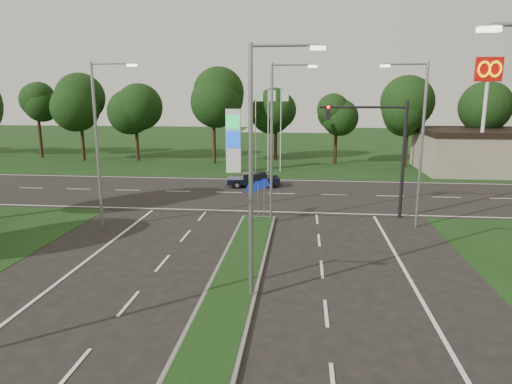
# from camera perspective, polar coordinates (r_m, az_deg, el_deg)

# --- Properties ---
(verge_far) EXTENTS (160.00, 50.00, 0.02)m
(verge_far) POSITION_cam_1_polar(r_m,az_deg,el_deg) (65.01, 3.67, 5.61)
(verge_far) COLOR black
(verge_far) RESTS_ON ground
(cross_road) EXTENTS (160.00, 12.00, 0.02)m
(cross_road) POSITION_cam_1_polar(r_m,az_deg,el_deg) (34.44, 1.51, -0.19)
(cross_road) COLOR black
(cross_road) RESTS_ON ground
(median_kerb) EXTENTS (2.00, 26.00, 0.12)m
(median_kerb) POSITION_cam_1_polar(r_m,az_deg,el_deg) (15.60, -4.53, -15.73)
(median_kerb) COLOR slate
(median_kerb) RESTS_ON ground
(commercial_building) EXTENTS (16.00, 9.00, 4.00)m
(commercial_building) POSITION_cam_1_polar(r_m,az_deg,el_deg) (49.79, 28.97, 4.45)
(commercial_building) COLOR gray
(commercial_building) RESTS_ON ground
(streetlight_median_near) EXTENTS (2.53, 0.22, 9.00)m
(streetlight_median_near) POSITION_cam_1_polar(r_m,az_deg,el_deg) (15.79, 0.07, 3.89)
(streetlight_median_near) COLOR gray
(streetlight_median_near) RESTS_ON ground
(streetlight_median_far) EXTENTS (2.53, 0.22, 9.00)m
(streetlight_median_far) POSITION_cam_1_polar(r_m,az_deg,el_deg) (25.70, 2.39, 7.06)
(streetlight_median_far) COLOR gray
(streetlight_median_far) RESTS_ON ground
(streetlight_left_far) EXTENTS (2.53, 0.22, 9.00)m
(streetlight_left_far) POSITION_cam_1_polar(r_m,az_deg,el_deg) (26.05, -18.92, 6.49)
(streetlight_left_far) COLOR gray
(streetlight_left_far) RESTS_ON ground
(streetlight_right_far) EXTENTS (2.53, 0.22, 9.00)m
(streetlight_right_far) POSITION_cam_1_polar(r_m,az_deg,el_deg) (26.38, 19.67, 6.51)
(streetlight_right_far) COLOR gray
(streetlight_right_far) RESTS_ON ground
(traffic_signal) EXTENTS (5.10, 0.42, 7.00)m
(traffic_signal) POSITION_cam_1_polar(r_m,az_deg,el_deg) (28.05, 15.45, 6.19)
(traffic_signal) COLOR black
(traffic_signal) RESTS_ON ground
(median_signs) EXTENTS (1.16, 1.76, 2.38)m
(median_signs) POSITION_cam_1_polar(r_m,az_deg,el_deg) (26.68, 0.24, -0.05)
(median_signs) COLOR gray
(median_signs) RESTS_ON ground
(gas_pylon) EXTENTS (5.80, 1.26, 8.00)m
(gas_pylon) POSITION_cam_1_polar(r_m,az_deg,el_deg) (43.27, -2.55, 6.61)
(gas_pylon) COLOR silver
(gas_pylon) RESTS_ON ground
(mcdonalds_sign) EXTENTS (2.20, 0.47, 10.40)m
(mcdonalds_sign) POSITION_cam_1_polar(r_m,az_deg,el_deg) (44.28, 26.93, 11.68)
(mcdonalds_sign) COLOR silver
(mcdonalds_sign) RESTS_ON ground
(treeline_far) EXTENTS (6.00, 6.00, 9.90)m
(treeline_far) POSITION_cam_1_polar(r_m,az_deg,el_deg) (49.54, 3.16, 11.52)
(treeline_far) COLOR black
(treeline_far) RESTS_ON ground
(navy_sedan) EXTENTS (4.36, 2.32, 1.14)m
(navy_sedan) POSITION_cam_1_polar(r_m,az_deg,el_deg) (36.84, -0.30, 1.60)
(navy_sedan) COLOR black
(navy_sedan) RESTS_ON ground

